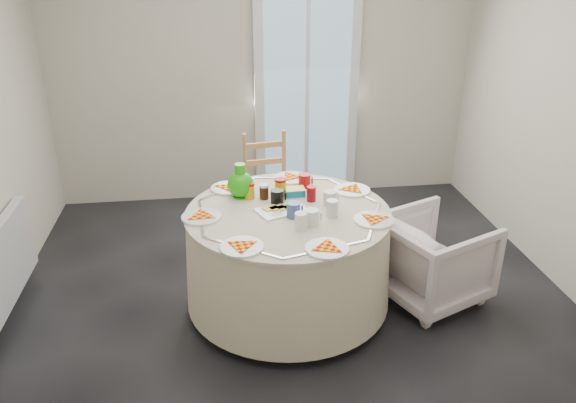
{
  "coord_description": "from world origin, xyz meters",
  "views": [
    {
      "loc": [
        -0.48,
        -3.3,
        2.32
      ],
      "look_at": [
        -0.04,
        0.02,
        0.8
      ],
      "focal_mm": 35.0,
      "sensor_mm": 36.0,
      "label": 1
    }
  ],
  "objects": [
    {
      "name": "wall_back",
      "position": [
        0.0,
        2.0,
        1.3
      ],
      "size": [
        4.0,
        0.02,
        2.6
      ],
      "primitive_type": "cube",
      "color": "#BCB5A3",
      "rests_on": "floor"
    },
    {
      "name": "floor",
      "position": [
        0.0,
        0.0,
        0.0
      ],
      "size": [
        4.0,
        4.0,
        0.0
      ],
      "primitive_type": "plane",
      "color": "black",
      "rests_on": "ground"
    },
    {
      "name": "radiator",
      "position": [
        -1.94,
        0.2,
        0.38
      ],
      "size": [
        0.07,
        1.0,
        0.55
      ],
      "primitive_type": "cube",
      "color": "silver",
      "rests_on": "floor"
    },
    {
      "name": "wooden_chair",
      "position": [
        -0.05,
        1.11,
        0.47
      ],
      "size": [
        0.45,
        0.43,
        0.9
      ],
      "primitive_type": null,
      "rotation": [
        0.0,
        0.0,
        0.13
      ],
      "color": "#C6774E",
      "rests_on": "floor"
    },
    {
      "name": "cheese_platter",
      "position": [
        -0.08,
        0.03,
        0.77
      ],
      "size": [
        0.37,
        0.3,
        0.04
      ],
      "primitive_type": null,
      "rotation": [
        0.0,
        0.0,
        0.38
      ],
      "color": "white",
      "rests_on": "table"
    },
    {
      "name": "table",
      "position": [
        -0.04,
        0.02,
        0.38
      ],
      "size": [
        1.4,
        1.4,
        0.71
      ],
      "primitive_type": "cylinder",
      "color": "beige",
      "rests_on": "floor"
    },
    {
      "name": "green_pitcher",
      "position": [
        -0.33,
        0.3,
        0.87
      ],
      "size": [
        0.22,
        0.22,
        0.24
      ],
      "primitive_type": null,
      "rotation": [
        0.0,
        0.0,
        -0.2
      ],
      "color": "#24AA0F",
      "rests_on": "table"
    },
    {
      "name": "armchair",
      "position": [
        0.99,
        -0.02,
        0.39
      ],
      "size": [
        0.84,
        0.87,
        0.69
      ],
      "primitive_type": "imported",
      "rotation": [
        0.0,
        0.0,
        1.98
      ],
      "color": "silver",
      "rests_on": "floor"
    },
    {
      "name": "jar_cluster",
      "position": [
        -0.08,
        0.21,
        0.82
      ],
      "size": [
        0.53,
        0.4,
        0.14
      ],
      "primitive_type": null,
      "rotation": [
        0.0,
        0.0,
        -0.38
      ],
      "color": "#A84C27",
      "rests_on": "table"
    },
    {
      "name": "place_settings",
      "position": [
        -0.04,
        0.02,
        0.77
      ],
      "size": [
        1.43,
        1.43,
        0.03
      ],
      "primitive_type": null,
      "rotation": [
        0.0,
        0.0,
        -0.03
      ],
      "color": "white",
      "rests_on": "table"
    },
    {
      "name": "mugs_glasses",
      "position": [
        0.08,
        0.03,
        0.81
      ],
      "size": [
        0.84,
        0.84,
        0.12
      ],
      "primitive_type": null,
      "rotation": [
        0.0,
        0.0,
        0.32
      ],
      "color": "gray",
      "rests_on": "table"
    },
    {
      "name": "butter_tub",
      "position": [
        0.04,
        0.27,
        0.79
      ],
      "size": [
        0.14,
        0.11,
        0.06
      ],
      "primitive_type": "cube",
      "rotation": [
        0.0,
        0.0,
        0.05
      ],
      "color": "#107BA4",
      "rests_on": "table"
    },
    {
      "name": "glass_door",
      "position": [
        0.4,
        1.95,
        1.05
      ],
      "size": [
        1.0,
        0.08,
        2.1
      ],
      "primitive_type": "cube",
      "color": "silver",
      "rests_on": "floor"
    }
  ]
}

